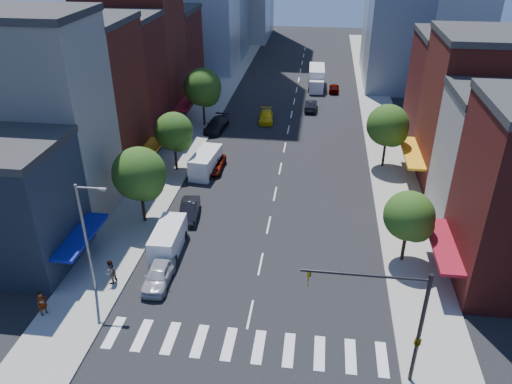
% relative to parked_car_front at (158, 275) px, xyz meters
% --- Properties ---
extents(ground, '(220.00, 220.00, 0.00)m').
position_rel_parked_car_front_xyz_m(ground, '(7.50, -2.56, -0.79)').
color(ground, black).
rests_on(ground, ground).
extents(sidewalk_left, '(5.00, 120.00, 0.15)m').
position_rel_parked_car_front_xyz_m(sidewalk_left, '(-5.00, 37.44, -0.72)').
color(sidewalk_left, gray).
rests_on(sidewalk_left, ground).
extents(sidewalk_right, '(5.00, 120.00, 0.15)m').
position_rel_parked_car_front_xyz_m(sidewalk_right, '(20.00, 37.44, -0.72)').
color(sidewalk_right, gray).
rests_on(sidewalk_right, ground).
extents(crosswalk, '(19.00, 3.00, 0.01)m').
position_rel_parked_car_front_xyz_m(crosswalk, '(7.50, -5.56, -0.79)').
color(crosswalk, silver).
rests_on(crosswalk, ground).
extents(bldg_left_1, '(12.00, 8.00, 18.00)m').
position_rel_parked_car_front_xyz_m(bldg_left_1, '(-13.50, 9.44, 8.21)').
color(bldg_left_1, beige).
rests_on(bldg_left_1, ground).
extents(bldg_left_2, '(12.00, 9.00, 16.00)m').
position_rel_parked_car_front_xyz_m(bldg_left_2, '(-13.50, 17.94, 7.21)').
color(bldg_left_2, maroon).
rests_on(bldg_left_2, ground).
extents(bldg_left_3, '(12.00, 8.00, 15.00)m').
position_rel_parked_car_front_xyz_m(bldg_left_3, '(-13.50, 26.44, 6.71)').
color(bldg_left_3, '#531714').
rests_on(bldg_left_3, ground).
extents(bldg_left_4, '(12.00, 9.00, 17.00)m').
position_rel_parked_car_front_xyz_m(bldg_left_4, '(-13.50, 34.94, 7.71)').
color(bldg_left_4, maroon).
rests_on(bldg_left_4, ground).
extents(bldg_left_5, '(12.00, 10.00, 13.00)m').
position_rel_parked_car_front_xyz_m(bldg_left_5, '(-13.50, 44.44, 5.71)').
color(bldg_left_5, '#531714').
rests_on(bldg_left_5, ground).
extents(bldg_right_2, '(12.00, 10.00, 15.00)m').
position_rel_parked_car_front_xyz_m(bldg_right_2, '(28.50, 21.44, 6.71)').
color(bldg_right_2, maroon).
rests_on(bldg_right_2, ground).
extents(bldg_right_3, '(12.00, 10.00, 13.00)m').
position_rel_parked_car_front_xyz_m(bldg_right_3, '(28.50, 31.44, 5.71)').
color(bldg_right_3, '#531714').
rests_on(bldg_right_3, ground).
extents(traffic_signal, '(7.24, 2.24, 8.00)m').
position_rel_parked_car_front_xyz_m(traffic_signal, '(17.44, -7.06, 3.36)').
color(traffic_signal, black).
rests_on(traffic_signal, sidewalk_right).
extents(streetlight, '(2.25, 0.25, 9.00)m').
position_rel_parked_car_front_xyz_m(streetlight, '(-4.31, -1.56, 4.48)').
color(streetlight, slate).
rests_on(streetlight, sidewalk_left).
extents(tree_left_near, '(4.80, 4.80, 7.30)m').
position_rel_parked_car_front_xyz_m(tree_left_near, '(-3.85, 8.37, 4.07)').
color(tree_left_near, black).
rests_on(tree_left_near, sidewalk_left).
extents(tree_left_mid, '(4.20, 4.20, 6.65)m').
position_rel_parked_car_front_xyz_m(tree_left_mid, '(-3.85, 19.37, 3.73)').
color(tree_left_mid, black).
rests_on(tree_left_mid, sidewalk_left).
extents(tree_left_far, '(5.00, 5.00, 7.75)m').
position_rel_parked_car_front_xyz_m(tree_left_far, '(-3.85, 33.37, 4.41)').
color(tree_left_far, black).
rests_on(tree_left_far, sidewalk_left).
extents(tree_right_near, '(4.00, 4.00, 6.20)m').
position_rel_parked_car_front_xyz_m(tree_right_near, '(19.15, 5.37, 3.40)').
color(tree_right_near, black).
rests_on(tree_right_near, sidewalk_right).
extents(tree_right_far, '(4.60, 4.60, 7.20)m').
position_rel_parked_car_front_xyz_m(tree_right_far, '(19.15, 23.37, 4.07)').
color(tree_right_far, black).
rests_on(tree_right_far, sidewalk_right).
extents(parked_car_front, '(2.00, 4.71, 1.59)m').
position_rel_parked_car_front_xyz_m(parked_car_front, '(0.00, 0.00, 0.00)').
color(parked_car_front, '#ACADB1').
rests_on(parked_car_front, ground).
extents(parked_car_second, '(2.18, 4.76, 1.51)m').
position_rel_parked_car_front_xyz_m(parked_car_second, '(-0.08, 9.88, -0.04)').
color(parked_car_second, black).
rests_on(parked_car_second, ground).
extents(parked_car_third, '(2.33, 5.02, 1.39)m').
position_rel_parked_car_front_xyz_m(parked_car_third, '(0.00, 20.14, -0.10)').
color(parked_car_third, '#999999').
rests_on(parked_car_third, ground).
extents(parked_car_rear, '(2.93, 5.76, 1.60)m').
position_rel_parked_car_front_xyz_m(parked_car_rear, '(-2.00, 31.92, 0.01)').
color(parked_car_rear, black).
rests_on(parked_car_rear, ground).
extents(cargo_van_near, '(2.25, 5.29, 2.23)m').
position_rel_parked_car_front_xyz_m(cargo_van_near, '(-0.49, 4.23, 0.31)').
color(cargo_van_near, silver).
rests_on(cargo_van_near, ground).
extents(cargo_van_far, '(2.80, 5.82, 2.39)m').
position_rel_parked_car_front_xyz_m(cargo_van_far, '(-0.64, 19.32, 0.39)').
color(cargo_van_far, silver).
rests_on(cargo_van_far, ground).
extents(taxi, '(2.37, 4.92, 1.38)m').
position_rel_parked_car_front_xyz_m(taxi, '(4.18, 36.23, -0.10)').
color(taxi, yellow).
rests_on(taxi, ground).
extents(traffic_car_oncoming, '(1.73, 4.63, 1.51)m').
position_rel_parked_car_front_xyz_m(traffic_car_oncoming, '(10.19, 41.81, -0.04)').
color(traffic_car_oncoming, black).
rests_on(traffic_car_oncoming, ground).
extents(traffic_car_far, '(1.70, 3.96, 1.33)m').
position_rel_parked_car_front_xyz_m(traffic_car_far, '(13.61, 51.21, -0.13)').
color(traffic_car_far, '#999999').
rests_on(traffic_car_far, ground).
extents(box_truck, '(2.74, 8.30, 3.32)m').
position_rel_parked_car_front_xyz_m(box_truck, '(10.65, 53.18, 0.78)').
color(box_truck, silver).
rests_on(box_truck, ground).
extents(pedestrian_near, '(0.76, 0.85, 1.95)m').
position_rel_parked_car_front_xyz_m(pedestrian_near, '(-7.00, -4.58, 0.33)').
color(pedestrian_near, '#999999').
rests_on(pedestrian_near, sidewalk_left).
extents(pedestrian_far, '(0.96, 1.11, 1.98)m').
position_rel_parked_car_front_xyz_m(pedestrian_far, '(-3.58, -0.59, 0.35)').
color(pedestrian_far, '#999999').
rests_on(pedestrian_far, sidewalk_left).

